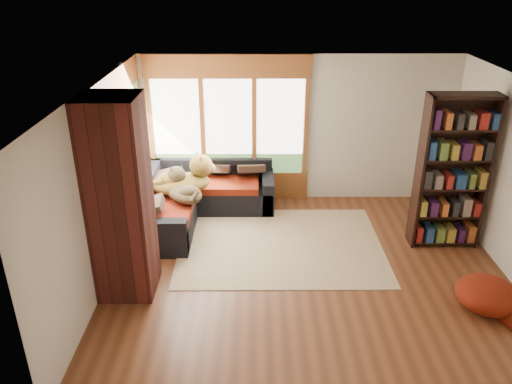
# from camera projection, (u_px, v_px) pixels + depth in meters

# --- Properties ---
(floor) EXTENTS (5.50, 5.50, 0.00)m
(floor) POSITION_uv_depth(u_px,v_px,m) (308.00, 273.00, 6.99)
(floor) COLOR #582C18
(floor) RESTS_ON ground
(ceiling) EXTENTS (5.50, 5.50, 0.00)m
(ceiling) POSITION_uv_depth(u_px,v_px,m) (317.00, 88.00, 5.90)
(ceiling) COLOR white
(wall_back) EXTENTS (5.50, 0.04, 2.60)m
(wall_back) POSITION_uv_depth(u_px,v_px,m) (297.00, 130.00, 8.72)
(wall_back) COLOR silver
(wall_back) RESTS_ON ground
(wall_front) EXTENTS (5.50, 0.04, 2.60)m
(wall_front) POSITION_uv_depth(u_px,v_px,m) (343.00, 311.00, 4.17)
(wall_front) COLOR silver
(wall_front) RESTS_ON ground
(wall_left) EXTENTS (0.04, 5.00, 2.60)m
(wall_left) POSITION_uv_depth(u_px,v_px,m) (99.00, 188.00, 6.44)
(wall_left) COLOR silver
(wall_left) RESTS_ON ground
(windows_back) EXTENTS (2.82, 0.10, 1.90)m
(windows_back) POSITION_uv_depth(u_px,v_px,m) (228.00, 127.00, 8.67)
(windows_back) COLOR brown
(windows_back) RESTS_ON wall_back
(windows_left) EXTENTS (0.10, 2.62, 1.90)m
(windows_left) POSITION_uv_depth(u_px,v_px,m) (124.00, 153.00, 7.51)
(windows_left) COLOR brown
(windows_left) RESTS_ON wall_left
(roller_blind) EXTENTS (0.03, 0.72, 0.90)m
(roller_blind) POSITION_uv_depth(u_px,v_px,m) (135.00, 112.00, 8.10)
(roller_blind) COLOR #778D58
(roller_blind) RESTS_ON wall_left
(brick_chimney) EXTENTS (0.70, 0.70, 2.60)m
(brick_chimney) POSITION_uv_depth(u_px,v_px,m) (120.00, 200.00, 6.12)
(brick_chimney) COLOR #471914
(brick_chimney) RESTS_ON ground
(sectional_sofa) EXTENTS (2.20, 2.20, 0.80)m
(sectional_sofa) POSITION_uv_depth(u_px,v_px,m) (183.00, 201.00, 8.40)
(sectional_sofa) COLOR black
(sectional_sofa) RESTS_ON ground
(area_rug) EXTENTS (3.10, 2.38, 0.01)m
(area_rug) POSITION_uv_depth(u_px,v_px,m) (280.00, 245.00, 7.68)
(area_rug) COLOR beige
(area_rug) RESTS_ON ground
(bookshelf) EXTENTS (1.00, 0.33, 2.34)m
(bookshelf) POSITION_uv_depth(u_px,v_px,m) (452.00, 173.00, 7.25)
(bookshelf) COLOR black
(bookshelf) RESTS_ON ground
(pouf) EXTENTS (0.92, 0.92, 0.41)m
(pouf) POSITION_uv_depth(u_px,v_px,m) (487.00, 294.00, 6.18)
(pouf) COLOR maroon
(pouf) RESTS_ON area_rug
(dog_tan) EXTENTS (1.10, 0.89, 0.54)m
(dog_tan) POSITION_uv_depth(u_px,v_px,m) (186.00, 176.00, 8.08)
(dog_tan) COLOR brown
(dog_tan) RESTS_ON sectional_sofa
(dog_brindle) EXTENTS (0.80, 0.87, 0.43)m
(dog_brindle) POSITION_uv_depth(u_px,v_px,m) (183.00, 186.00, 7.86)
(dog_brindle) COLOR black
(dog_brindle) RESTS_ON sectional_sofa
(throw_pillows) EXTENTS (1.98, 1.68, 0.45)m
(throw_pillows) POSITION_uv_depth(u_px,v_px,m) (187.00, 173.00, 8.25)
(throw_pillows) COLOR #32231A
(throw_pillows) RESTS_ON sectional_sofa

